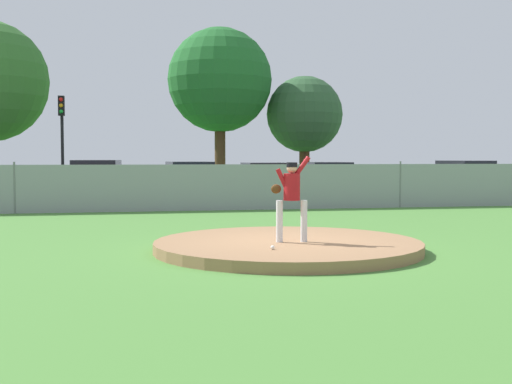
% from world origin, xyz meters
% --- Properties ---
extents(ground_plane, '(80.00, 80.00, 0.00)m').
position_xyz_m(ground_plane, '(0.00, 6.00, 0.00)').
color(ground_plane, '#4C8438').
extents(asphalt_strip, '(44.00, 7.00, 0.01)m').
position_xyz_m(asphalt_strip, '(0.00, 14.50, 0.00)').
color(asphalt_strip, '#2B2B2D').
rests_on(asphalt_strip, ground_plane).
extents(pitchers_mound, '(5.27, 5.27, 0.21)m').
position_xyz_m(pitchers_mound, '(0.00, 0.00, 0.10)').
color(pitchers_mound, '#99704C').
rests_on(pitchers_mound, ground_plane).
extents(pitcher_youth, '(0.77, 0.32, 1.67)m').
position_xyz_m(pitcher_youth, '(0.02, -0.20, 1.17)').
color(pitcher_youth, silver).
rests_on(pitcher_youth, pitchers_mound).
extents(baseball, '(0.07, 0.07, 0.07)m').
position_xyz_m(baseball, '(-0.56, -1.14, 0.24)').
color(baseball, white).
rests_on(baseball, pitchers_mound).
extents(chainlink_fence, '(33.93, 0.07, 1.71)m').
position_xyz_m(chainlink_fence, '(0.00, 10.00, 0.81)').
color(chainlink_fence, gray).
rests_on(chainlink_fence, ground_plane).
extents(parked_car_red, '(2.03, 4.79, 1.63)m').
position_xyz_m(parked_car_red, '(2.60, 14.35, 0.79)').
color(parked_car_red, '#A81919').
rests_on(parked_car_red, ground_plane).
extents(parked_car_silver, '(2.05, 4.39, 1.71)m').
position_xyz_m(parked_car_silver, '(11.65, 14.07, 0.81)').
color(parked_car_silver, '#B7BABF').
rests_on(parked_car_silver, ground_plane).
extents(parked_car_navy, '(2.13, 4.39, 1.65)m').
position_xyz_m(parked_car_navy, '(5.37, 14.38, 0.79)').
color(parked_car_navy, '#161E4C').
rests_on(parked_car_navy, ground_plane).
extents(parked_car_burgundy, '(2.21, 4.88, 1.75)m').
position_xyz_m(parked_car_burgundy, '(-4.33, 14.30, 0.84)').
color(parked_car_burgundy, maroon).
rests_on(parked_car_burgundy, ground_plane).
extents(parked_car_teal, '(2.15, 4.80, 1.68)m').
position_xyz_m(parked_car_teal, '(-0.58, 14.86, 0.81)').
color(parked_car_teal, '#146066').
rests_on(parked_car_teal, ground_plane).
extents(traffic_cone_orange, '(0.40, 0.40, 0.55)m').
position_xyz_m(traffic_cone_orange, '(-7.95, 14.17, 0.26)').
color(traffic_cone_orange, orange).
rests_on(traffic_cone_orange, asphalt_strip).
extents(traffic_light_near, '(0.28, 0.46, 4.65)m').
position_xyz_m(traffic_light_near, '(-6.07, 18.37, 3.19)').
color(traffic_light_near, black).
rests_on(traffic_light_near, ground_plane).
extents(tree_leaning_west, '(5.40, 5.40, 8.57)m').
position_xyz_m(tree_leaning_west, '(1.60, 21.06, 5.84)').
color(tree_leaning_west, '#4C331E').
rests_on(tree_leaning_west, ground_plane).
extents(tree_slender_far, '(4.07, 4.07, 6.21)m').
position_xyz_m(tree_slender_far, '(6.18, 21.15, 4.14)').
color(tree_slender_far, '#4C331E').
rests_on(tree_slender_far, ground_plane).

